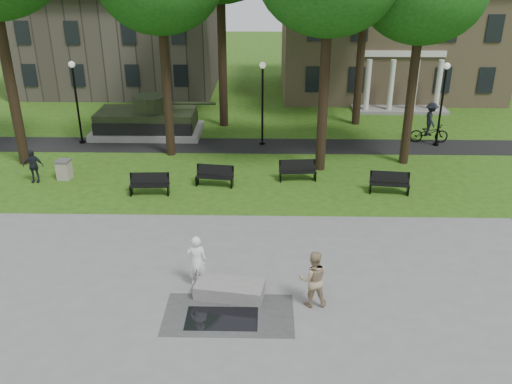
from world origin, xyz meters
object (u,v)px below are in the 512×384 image
at_px(skateboarder, 197,261).
at_px(park_bench_0, 150,183).
at_px(concrete_block, 230,289).
at_px(trash_bin, 64,169).
at_px(friend_watching, 313,279).
at_px(cyclist, 430,126).

relative_size(skateboarder, park_bench_0, 1.00).
xyz_separation_m(concrete_block, trash_bin, (-8.76, 9.71, 0.24)).
bearing_deg(park_bench_0, friend_watching, -53.46).
height_order(concrete_block, skateboarder, skateboarder).
bearing_deg(cyclist, trash_bin, 108.15).
relative_size(concrete_block, park_bench_0, 1.21).
relative_size(skateboarder, cyclist, 0.77).
bearing_deg(park_bench_0, trash_bin, 156.59).
bearing_deg(skateboarder, park_bench_0, -72.23).
xyz_separation_m(park_bench_0, trash_bin, (-4.56, 1.74, -0.04)).
distance_m(skateboarder, park_bench_0, 8.00).
xyz_separation_m(cyclist, park_bench_0, (-14.78, -7.67, -0.44)).
bearing_deg(park_bench_0, concrete_block, -64.82).
relative_size(cyclist, park_bench_0, 1.31).
xyz_separation_m(skateboarder, friend_watching, (3.75, -1.03, 0.03)).
bearing_deg(trash_bin, cyclist, 17.04).
bearing_deg(concrete_block, trash_bin, 132.03).
xyz_separation_m(concrete_block, cyclist, (10.59, 15.64, 0.72)).
distance_m(cyclist, park_bench_0, 16.66).
bearing_deg(skateboarder, friend_watching, 159.80).
height_order(friend_watching, cyclist, cyclist).
distance_m(friend_watching, park_bench_0, 10.84).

